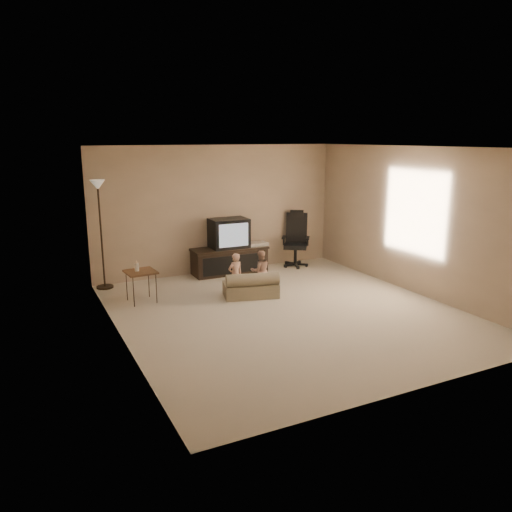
{
  "coord_description": "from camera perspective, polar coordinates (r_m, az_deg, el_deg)",
  "views": [
    {
      "loc": [
        -3.66,
        -6.36,
        2.64
      ],
      "look_at": [
        -0.23,
        0.6,
        0.79
      ],
      "focal_mm": 35.0,
      "sensor_mm": 36.0,
      "label": 1
    }
  ],
  "objects": [
    {
      "name": "side_table",
      "position": [
        8.32,
        -13.09,
        -1.8
      ],
      "size": [
        0.5,
        0.5,
        0.71
      ],
      "rotation": [
        0.0,
        0.0,
        0.08
      ],
      "color": "brown",
      "rests_on": "floor"
    },
    {
      "name": "floor",
      "position": [
        7.8,
        3.47,
        -6.39
      ],
      "size": [
        5.5,
        5.5,
        0.0
      ],
      "primitive_type": "plane",
      "color": "beige",
      "rests_on": "ground"
    },
    {
      "name": "room_shell",
      "position": [
        7.42,
        3.64,
        4.7
      ],
      "size": [
        5.5,
        5.5,
        5.5
      ],
      "color": "silver",
      "rests_on": "floor"
    },
    {
      "name": "child_sofa",
      "position": [
        8.44,
        -0.55,
        -3.54
      ],
      "size": [
        1.0,
        0.72,
        0.44
      ],
      "rotation": [
        0.0,
        0.0,
        -0.26
      ],
      "color": "gray",
      "rests_on": "floor"
    },
    {
      "name": "toddler_left",
      "position": [
        8.4,
        -2.38,
        -2.2
      ],
      "size": [
        0.31,
        0.25,
        0.76
      ],
      "primitive_type": "imported",
      "rotation": [
        0.0,
        0.0,
        3.33
      ],
      "color": "tan",
      "rests_on": "floor"
    },
    {
      "name": "tv_stand",
      "position": [
        9.87,
        -3.05,
        0.62
      ],
      "size": [
        1.54,
        0.59,
        1.1
      ],
      "rotation": [
        0.0,
        0.0,
        -0.02
      ],
      "color": "black",
      "rests_on": "floor"
    },
    {
      "name": "floor_lamp",
      "position": [
        9.1,
        -17.47,
        5.03
      ],
      "size": [
        0.3,
        0.3,
        1.93
      ],
      "color": "black",
      "rests_on": "floor"
    },
    {
      "name": "office_chair",
      "position": [
        10.46,
        4.57,
        1.11
      ],
      "size": [
        0.74,
        0.74,
        1.16
      ],
      "rotation": [
        0.0,
        0.0,
        -0.61
      ],
      "color": "black",
      "rests_on": "floor"
    },
    {
      "name": "toddler_right",
      "position": [
        8.75,
        0.51,
        -1.68
      ],
      "size": [
        0.38,
        0.25,
        0.72
      ],
      "primitive_type": "imported",
      "rotation": [
        0.0,
        0.0,
        2.97
      ],
      "color": "tan",
      "rests_on": "floor"
    }
  ]
}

